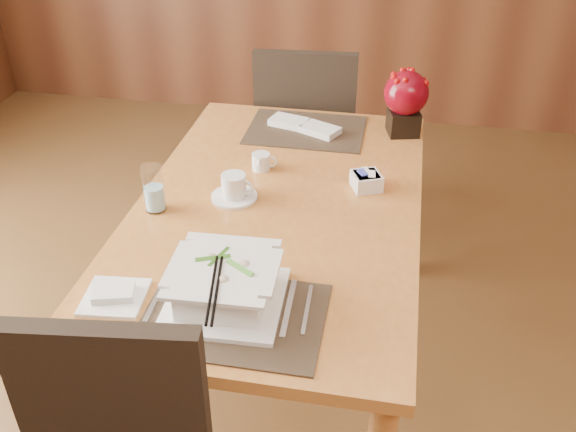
% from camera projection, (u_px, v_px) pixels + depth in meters
% --- Properties ---
extents(dining_table, '(0.90, 1.50, 0.75)m').
position_uv_depth(dining_table, '(278.00, 228.00, 2.10)').
color(dining_table, '#B77133').
rests_on(dining_table, ground).
extents(placemat_near, '(0.45, 0.33, 0.01)m').
position_uv_depth(placemat_near, '(234.00, 316.00, 1.59)').
color(placemat_near, black).
rests_on(placemat_near, dining_table).
extents(placemat_far, '(0.45, 0.33, 0.01)m').
position_uv_depth(placemat_far, '(306.00, 130.00, 2.50)').
color(placemat_far, black).
rests_on(placemat_far, dining_table).
extents(soup_setting, '(0.31, 0.31, 0.12)m').
position_uv_depth(soup_setting, '(224.00, 286.00, 1.61)').
color(soup_setting, silver).
rests_on(soup_setting, dining_table).
extents(coffee_cup, '(0.15, 0.15, 0.08)m').
position_uv_depth(coffee_cup, '(234.00, 188.00, 2.06)').
color(coffee_cup, silver).
rests_on(coffee_cup, dining_table).
extents(water_glass, '(0.07, 0.07, 0.15)m').
position_uv_depth(water_glass, '(154.00, 189.00, 1.98)').
color(water_glass, white).
rests_on(water_glass, dining_table).
extents(creamer_jug, '(0.09, 0.09, 0.06)m').
position_uv_depth(creamer_jug, '(261.00, 162.00, 2.23)').
color(creamer_jug, silver).
rests_on(creamer_jug, dining_table).
extents(sugar_caddy, '(0.12, 0.12, 0.05)m').
position_uv_depth(sugar_caddy, '(366.00, 181.00, 2.12)').
color(sugar_caddy, silver).
rests_on(sugar_caddy, dining_table).
extents(berry_decor, '(0.17, 0.17, 0.25)m').
position_uv_depth(berry_decor, '(406.00, 99.00, 2.41)').
color(berry_decor, black).
rests_on(berry_decor, dining_table).
extents(napkins_far, '(0.30, 0.20, 0.03)m').
position_uv_depth(napkins_far, '(306.00, 126.00, 2.49)').
color(napkins_far, silver).
rests_on(napkins_far, dining_table).
extents(bread_plate, '(0.17, 0.17, 0.01)m').
position_uv_depth(bread_plate, '(114.00, 297.00, 1.65)').
color(bread_plate, silver).
rests_on(bread_plate, dining_table).
extents(far_chair, '(0.49, 0.49, 0.98)m').
position_uv_depth(far_chair, '(306.00, 135.00, 2.93)').
color(far_chair, black).
rests_on(far_chair, ground).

